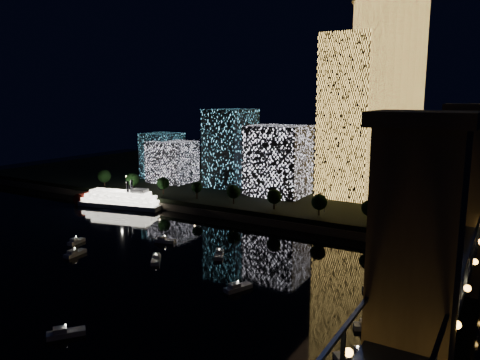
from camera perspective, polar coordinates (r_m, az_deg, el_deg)
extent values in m
plane|color=black|center=(124.23, -10.56, -14.69)|extent=(520.00, 520.00, 0.00)
cube|color=black|center=(260.07, 13.28, -1.05)|extent=(420.00, 160.00, 5.00)
cube|color=#6B5E4C|center=(189.12, 6.06, -5.34)|extent=(420.00, 6.00, 3.00)
cylinder|color=#EAAF4B|center=(224.29, 17.37, 8.96)|extent=(32.00, 32.00, 87.84)
cube|color=#EAAF4B|center=(224.09, 13.14, 7.47)|extent=(23.49, 23.49, 74.74)
cube|color=white|center=(225.03, 4.68, 2.41)|extent=(27.01, 22.85, 33.24)
cube|color=#5DD2FF|center=(247.85, -1.12, 3.98)|extent=(20.18, 26.24, 40.37)
cube|color=white|center=(262.04, -8.24, 2.24)|extent=(22.45, 20.41, 22.45)
cube|color=#5DD2FF|center=(276.04, -9.45, 2.98)|extent=(18.55, 20.40, 25.97)
cube|color=#18234D|center=(91.10, 22.37, -12.46)|extent=(10.00, 260.00, 2.00)
cube|color=#6B5E4C|center=(137.19, 25.69, -2.57)|extent=(11.00, 9.00, 48.00)
cube|color=#6B5E4C|center=(70.52, 20.19, -13.76)|extent=(11.00, 9.00, 48.00)
cube|color=#6B5E4C|center=(134.37, 26.51, 7.89)|extent=(13.00, 11.00, 2.00)
cube|color=#6B5E4C|center=(64.84, 21.55, 6.94)|extent=(13.00, 11.00, 2.00)
cube|color=#18234D|center=(89.47, 19.49, -7.91)|extent=(0.50, 150.00, 0.50)
cube|color=#18234D|center=(88.29, 25.92, -8.61)|extent=(0.50, 150.00, 0.50)
cube|color=#6B5E4C|center=(188.59, 26.82, -3.31)|extent=(12.00, 40.00, 23.00)
cube|color=#18234D|center=(79.59, 17.57, -12.76)|extent=(0.50, 0.50, 7.00)
cube|color=#18234D|center=(101.80, 20.73, -7.87)|extent=(0.50, 0.50, 7.00)
cube|color=#18234D|center=(124.67, 22.70, -4.74)|extent=(0.50, 0.50, 7.00)
cube|color=#18234D|center=(147.90, 24.05, -2.58)|extent=(0.50, 0.50, 7.00)
sphere|color=#FFA738|center=(91.25, 18.98, -10.98)|extent=(1.20, 1.20, 1.20)
sphere|color=#FFA738|center=(133.81, 23.00, -4.53)|extent=(1.20, 1.20, 1.20)
sphere|color=#FFA738|center=(177.58, 25.03, -1.20)|extent=(1.20, 1.20, 1.20)
cube|color=silver|center=(229.57, -14.33, -2.95)|extent=(42.88, 18.12, 2.09)
cube|color=white|center=(229.13, -14.35, -2.46)|extent=(39.29, 16.54, 1.92)
cube|color=white|center=(228.73, -14.37, -1.99)|extent=(35.70, 14.96, 1.92)
cube|color=white|center=(228.35, -14.39, -1.52)|extent=(30.41, 13.01, 1.92)
cube|color=silver|center=(222.56, -12.15, -1.29)|extent=(7.91, 6.57, 1.57)
cylinder|color=black|center=(223.44, -13.55, -0.80)|extent=(1.22, 1.22, 5.23)
cylinder|color=black|center=(226.34, -13.08, -0.65)|extent=(1.22, 1.22, 5.23)
cylinder|color=maroon|center=(241.08, -18.52, -2.16)|extent=(7.60, 8.94, 6.10)
cube|color=silver|center=(134.56, 16.70, -12.68)|extent=(8.98, 7.54, 1.20)
cube|color=silver|center=(133.68, 16.17, -12.30)|extent=(3.91, 3.72, 1.00)
sphere|color=white|center=(133.81, 16.74, -11.89)|extent=(0.36, 0.36, 0.36)
cube|color=silver|center=(114.45, 15.78, -16.85)|extent=(8.47, 5.81, 1.20)
cube|color=silver|center=(113.76, 15.17, -16.38)|extent=(3.48, 3.12, 1.00)
sphere|color=white|center=(113.57, 15.83, -15.95)|extent=(0.36, 0.36, 0.36)
cube|color=silver|center=(178.48, -19.32, -7.12)|extent=(3.04, 7.08, 1.20)
cube|color=silver|center=(177.45, -19.56, -6.86)|extent=(2.07, 2.60, 1.00)
sphere|color=white|center=(177.92, -19.35, -6.50)|extent=(0.36, 0.36, 0.36)
cube|color=silver|center=(165.88, -19.46, -8.44)|extent=(3.34, 8.27, 1.20)
cube|color=silver|center=(164.73, -19.78, -8.18)|extent=(2.36, 3.01, 1.00)
sphere|color=white|center=(165.27, -19.50, -7.78)|extent=(0.36, 0.36, 0.36)
cube|color=silver|center=(155.52, -2.56, -9.09)|extent=(6.49, 8.75, 1.20)
cube|color=silver|center=(156.37, -2.52, -8.56)|extent=(3.37, 3.67, 1.00)
sphere|color=white|center=(154.88, -2.56, -8.39)|extent=(0.36, 0.36, 0.36)
cube|color=silver|center=(130.26, -0.23, -13.01)|extent=(5.50, 8.56, 1.20)
cube|color=silver|center=(129.16, -0.68, -12.69)|extent=(3.05, 3.45, 1.00)
sphere|color=white|center=(129.49, -0.24, -12.20)|extent=(0.36, 0.36, 0.36)
cube|color=silver|center=(114.45, -20.43, -17.12)|extent=(7.07, 8.00, 1.20)
cube|color=silver|center=(113.98, -21.11, -16.67)|extent=(3.42, 3.54, 1.00)
sphere|color=white|center=(113.57, -20.50, -16.22)|extent=(0.36, 0.36, 0.36)
cube|color=silver|center=(153.08, -10.22, -9.57)|extent=(6.72, 8.03, 1.20)
cube|color=silver|center=(153.85, -10.19, -9.03)|extent=(3.32, 3.49, 1.00)
sphere|color=white|center=(152.42, -10.24, -8.86)|extent=(0.36, 0.36, 0.36)
cube|color=silver|center=(171.56, -9.13, -7.35)|extent=(7.97, 4.30, 1.20)
cube|color=silver|center=(171.71, -9.49, -6.96)|extent=(3.08, 2.59, 1.00)
sphere|color=white|center=(170.98, -9.15, -6.71)|extent=(0.36, 0.36, 0.36)
cube|color=silver|center=(102.91, 14.10, -20.04)|extent=(8.85, 8.61, 1.20)
cube|color=silver|center=(102.95, 14.86, -19.36)|extent=(4.05, 4.02, 1.00)
sphere|color=white|center=(101.93, 14.15, -19.07)|extent=(0.36, 0.36, 0.36)
cylinder|color=black|center=(256.86, -16.19, -0.30)|extent=(0.70, 0.70, 4.00)
sphere|color=black|center=(256.28, -16.22, 0.47)|extent=(6.90, 6.90, 6.90)
cylinder|color=black|center=(242.82, -12.95, -0.74)|extent=(0.70, 0.70, 4.00)
sphere|color=black|center=(242.19, -12.98, 0.07)|extent=(6.79, 6.79, 6.79)
cylinder|color=black|center=(229.65, -9.33, -1.24)|extent=(0.70, 0.70, 4.00)
sphere|color=black|center=(228.99, -9.35, -0.38)|extent=(6.04, 6.04, 6.04)
cylinder|color=black|center=(217.53, -5.28, -1.78)|extent=(0.70, 0.70, 4.00)
sphere|color=black|center=(216.84, -5.30, -0.88)|extent=(5.01, 5.01, 5.01)
cylinder|color=black|center=(206.64, -0.79, -2.38)|extent=(0.70, 0.70, 4.00)
sphere|color=black|center=(205.91, -0.79, -1.42)|extent=(6.14, 6.14, 6.14)
cylinder|color=black|center=(197.18, 4.18, -3.01)|extent=(0.70, 0.70, 4.00)
sphere|color=black|center=(196.41, 4.19, -2.02)|extent=(6.25, 6.25, 6.25)
cylinder|color=black|center=(189.37, 9.61, -3.69)|extent=(0.70, 0.70, 4.00)
sphere|color=black|center=(188.57, 9.64, -2.65)|extent=(6.42, 6.42, 6.42)
cylinder|color=black|center=(183.41, 15.46, -4.37)|extent=(0.70, 0.70, 4.00)
sphere|color=black|center=(182.59, 15.51, -3.31)|extent=(6.11, 6.11, 6.11)
cylinder|color=black|center=(179.50, 21.64, -5.04)|extent=(0.70, 0.70, 4.00)
sphere|color=black|center=(178.66, 21.71, -3.96)|extent=(6.77, 6.77, 6.77)
cylinder|color=black|center=(253.82, -13.66, -0.19)|extent=(0.24, 0.24, 5.00)
sphere|color=#FFCC7F|center=(253.34, -13.69, 0.43)|extent=(0.70, 0.70, 0.70)
cylinder|color=black|center=(239.14, -9.88, -0.68)|extent=(0.24, 0.24, 5.00)
sphere|color=#FFCC7F|center=(238.63, -9.90, -0.02)|extent=(0.70, 0.70, 0.70)
cylinder|color=black|center=(225.65, -5.63, -1.22)|extent=(0.24, 0.24, 5.00)
sphere|color=#FFCC7F|center=(225.11, -5.64, -0.53)|extent=(0.70, 0.70, 0.70)
cylinder|color=black|center=(213.57, -0.86, -1.83)|extent=(0.24, 0.24, 5.00)
sphere|color=#FFCC7F|center=(213.01, -0.86, -1.09)|extent=(0.70, 0.70, 0.70)
cylinder|color=black|center=(203.18, 4.44, -2.48)|extent=(0.24, 0.24, 5.00)
sphere|color=#FFCC7F|center=(202.58, 4.45, -1.71)|extent=(0.70, 0.70, 0.70)
cylinder|color=black|center=(194.72, 10.26, -3.17)|extent=(0.24, 0.24, 5.00)
sphere|color=#FFCC7F|center=(194.10, 10.28, -2.37)|extent=(0.70, 0.70, 0.70)
cylinder|color=black|center=(188.46, 16.54, -3.88)|extent=(0.24, 0.24, 5.00)
sphere|color=#FFCC7F|center=(187.82, 16.58, -3.05)|extent=(0.70, 0.70, 0.70)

